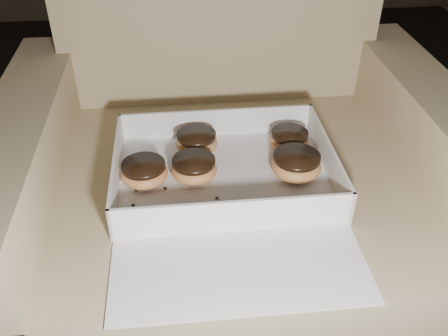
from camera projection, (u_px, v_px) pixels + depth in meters
The scene contains 13 objects.
floor at pixel (92, 320), 1.27m from camera, with size 4.50×4.50×0.00m, color black.
armchair at pixel (231, 198), 1.17m from camera, with size 0.96×0.81×1.00m.
bakery_box at pixel (228, 187), 0.97m from camera, with size 0.43×0.50×0.07m.
donut_a at pixel (197, 142), 1.06m from camera, with size 0.09×0.09×0.04m.
donut_b at pixel (289, 140), 1.07m from camera, with size 0.08×0.08×0.04m.
donut_c at pixel (296, 165), 0.99m from camera, with size 0.10×0.10×0.05m.
donut_d at pixel (194, 168), 0.98m from camera, with size 0.09×0.09×0.05m.
donut_e at pixel (144, 172), 0.97m from camera, with size 0.09×0.09×0.05m.
crumb_a at pixel (165, 188), 0.97m from camera, with size 0.01×0.01×0.00m, color black.
crumb_b at pixel (136, 190), 0.96m from camera, with size 0.01×0.01×0.00m, color black.
crumb_c at pixel (133, 205), 0.93m from camera, with size 0.01×0.01×0.00m, color black.
crumb_d at pixel (189, 212), 0.91m from camera, with size 0.01×0.01×0.00m, color black.
crumb_e at pixel (217, 198), 0.94m from camera, with size 0.01×0.01×0.00m, color black.
Camera 1 is at (0.25, -0.83, 1.06)m, focal length 40.00 mm.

